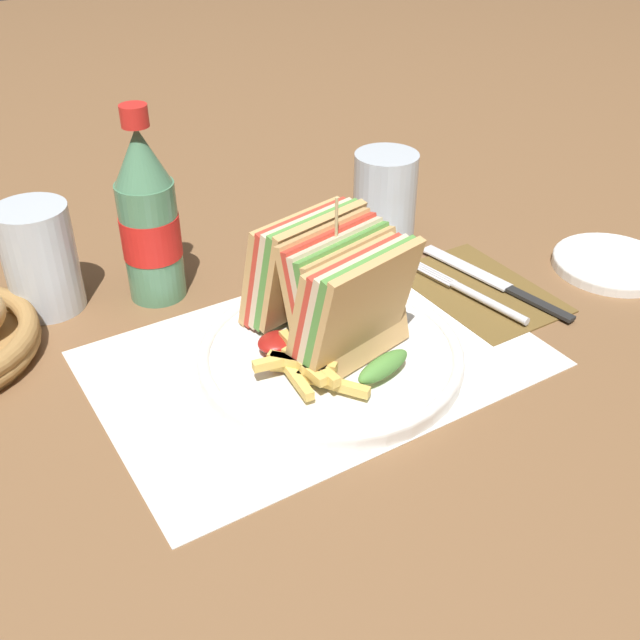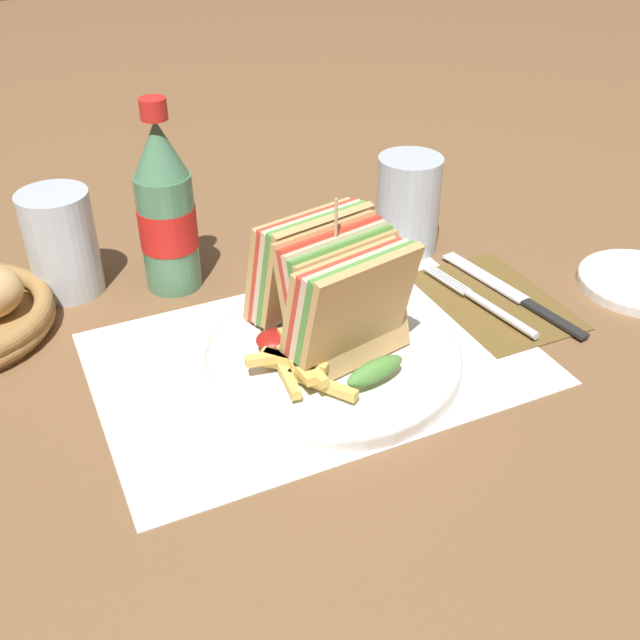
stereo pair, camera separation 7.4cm
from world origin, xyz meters
name	(u,v)px [view 1 (the left image)]	position (x,y,z in m)	size (l,w,h in m)	color
ground_plane	(310,352)	(0.00, 0.00, 0.00)	(4.00, 4.00, 0.00)	brown
placemat	(316,358)	(0.00, -0.01, 0.00)	(0.43, 0.29, 0.00)	silver
plate_main	(331,355)	(0.01, -0.03, 0.01)	(0.26, 0.26, 0.02)	white
club_sandwich	(333,290)	(0.02, -0.01, 0.07)	(0.13, 0.20, 0.16)	tan
fries_pile	(306,364)	(-0.03, -0.05, 0.03)	(0.09, 0.11, 0.02)	#E0B756
ketchup_blob	(278,342)	(-0.04, 0.00, 0.03)	(0.04, 0.03, 0.01)	maroon
napkin	(479,289)	(0.23, 0.00, 0.00)	(0.13, 0.18, 0.00)	brown
fork	(476,296)	(0.21, -0.02, 0.01)	(0.04, 0.17, 0.01)	silver
knife	(495,282)	(0.25, 0.00, 0.01)	(0.05, 0.21, 0.00)	black
coke_bottle_near	(149,220)	(-0.09, 0.19, 0.09)	(0.06, 0.06, 0.22)	#4C7F5B
glass_near	(384,207)	(0.20, 0.15, 0.05)	(0.08, 0.08, 0.12)	silver
glass_far	(42,266)	(-0.20, 0.23, 0.05)	(0.08, 0.08, 0.12)	silver
side_saucer	(612,263)	(0.40, -0.04, 0.01)	(0.14, 0.14, 0.01)	white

